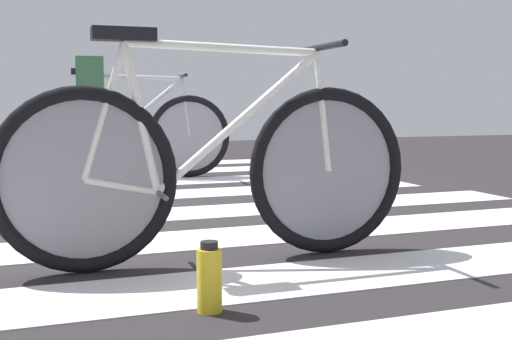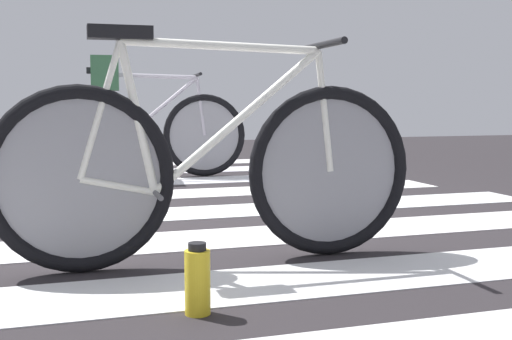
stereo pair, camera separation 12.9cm
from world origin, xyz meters
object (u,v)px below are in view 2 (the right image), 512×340
at_px(bicycle_1_of_2, 211,168).
at_px(bicycle_2_of_2, 145,133).
at_px(water_bottle, 197,280).
at_px(cyclist_2_of_2, 106,100).

relative_size(bicycle_1_of_2, bicycle_2_of_2, 1.00).
bearing_deg(water_bottle, bicycle_1_of_2, 72.62).
xyz_separation_m(bicycle_1_of_2, water_bottle, (-0.19, -0.60, -0.28)).
bearing_deg(bicycle_1_of_2, water_bottle, -106.53).
xyz_separation_m(bicycle_2_of_2, water_bottle, (-0.33, -3.64, -0.28)).
bearing_deg(cyclist_2_of_2, bicycle_1_of_2, -81.21).
distance_m(bicycle_2_of_2, water_bottle, 3.67).
xyz_separation_m(bicycle_2_of_2, cyclist_2_of_2, (-0.31, 0.03, 0.28)).
bearing_deg(bicycle_2_of_2, bicycle_1_of_2, -87.01).
bearing_deg(bicycle_1_of_2, cyclist_2_of_2, 93.96).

